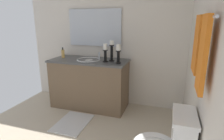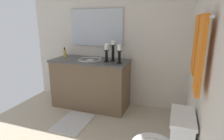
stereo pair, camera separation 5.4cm
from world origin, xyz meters
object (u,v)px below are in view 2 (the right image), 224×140
at_px(towel_bar, 205,17).
at_px(towel_center, 200,55).
at_px(mirror, 96,28).
at_px(bath_mat, 74,122).
at_px(vanity_cabinet, 91,83).
at_px(candle_holder_short, 113,50).
at_px(soap_bottle, 65,53).
at_px(sink_basin, 90,62).
at_px(candle_holder_mid, 106,52).
at_px(candle_holder_tall, 119,53).
at_px(towel_near_vanity, 196,45).

height_order(towel_bar, towel_center, towel_center).
xyz_separation_m(mirror, towel_center, (1.74, 1.50, -0.08)).
bearing_deg(bath_mat, mirror, -180.00).
bearing_deg(mirror, towel_center, 40.74).
height_order(vanity_cabinet, candle_holder_short, candle_holder_short).
bearing_deg(soap_bottle, bath_mat, 37.69).
relative_size(sink_basin, towel_center, 0.78).
bearing_deg(mirror, candle_holder_short, 58.65).
relative_size(vanity_cabinet, candle_holder_short, 4.02).
bearing_deg(towel_center, sink_basin, -134.28).
bearing_deg(candle_holder_mid, soap_bottle, -95.80).
xyz_separation_m(candle_holder_tall, bath_mat, (0.55, -0.53, -0.98)).
bearing_deg(soap_bottle, candle_holder_tall, 84.03).
relative_size(mirror, soap_bottle, 5.34).
bearing_deg(candle_holder_tall, mirror, -123.93).
relative_size(soap_bottle, towel_center, 0.35).
height_order(candle_holder_short, soap_bottle, candle_holder_short).
bearing_deg(vanity_cabinet, candle_holder_short, 96.24).
bearing_deg(towel_bar, candle_holder_mid, -135.56).
bearing_deg(candle_holder_short, towel_center, 36.44).
bearing_deg(candle_holder_short, towel_bar, 40.44).
height_order(sink_basin, towel_center, towel_center).
distance_m(mirror, candle_holder_mid, 0.58).
relative_size(candle_holder_short, bath_mat, 0.54).
distance_m(candle_holder_mid, soap_bottle, 0.83).
distance_m(candle_holder_tall, candle_holder_short, 0.19).
bearing_deg(soap_bottle, towel_center, 53.37).
height_order(candle_holder_tall, towel_near_vanity, towel_near_vanity).
height_order(mirror, towel_center, mirror).
xyz_separation_m(vanity_cabinet, mirror, (-0.28, 0.00, 0.93)).
xyz_separation_m(soap_bottle, towel_bar, (1.31, 2.02, 0.59)).
bearing_deg(towel_bar, sink_basin, -130.19).
bearing_deg(towel_center, bath_mat, -119.16).
distance_m(mirror, towel_bar, 2.18).
xyz_separation_m(vanity_cabinet, candle_holder_mid, (0.05, 0.31, 0.57)).
relative_size(sink_basin, candle_holder_short, 1.23).
height_order(candle_holder_tall, towel_center, towel_center).
distance_m(candle_holder_short, towel_center, 1.89).
bearing_deg(candle_holder_mid, towel_bar, 44.44).
bearing_deg(bath_mat, candle_holder_short, 149.73).
distance_m(soap_bottle, towel_bar, 2.48).
xyz_separation_m(mirror, towel_near_vanity, (1.38, 1.50, -0.06)).
relative_size(candle_holder_tall, candle_holder_short, 0.89).
distance_m(mirror, bath_mat, 1.61).
bearing_deg(candle_holder_short, sink_basin, -83.75).
xyz_separation_m(sink_basin, candle_holder_short, (-0.04, 0.39, 0.21)).
distance_m(mirror, candle_holder_tall, 0.74).
xyz_separation_m(candle_holder_short, towel_bar, (1.33, 1.13, 0.50)).
bearing_deg(vanity_cabinet, candle_holder_tall, 81.51).
relative_size(candle_holder_mid, towel_center, 0.56).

